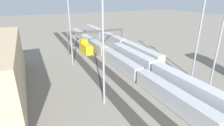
{
  "coord_description": "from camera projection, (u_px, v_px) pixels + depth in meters",
  "views": [
    {
      "loc": [
        -48.85,
        25.97,
        22.41
      ],
      "look_at": [
        -1.68,
        3.42,
        2.5
      ],
      "focal_mm": 28.34,
      "sensor_mm": 36.0,
      "label": 1
    }
  ],
  "objects": [
    {
      "name": "track_bed_4",
      "position": [
        91.0,
        72.0,
        55.58
      ],
      "size": [
        140.0,
        2.8,
        0.12
      ],
      "primitive_type": "cube",
      "color": "#3D3833",
      "rests_on": "ground_plane"
    },
    {
      "name": "light_mast_2",
      "position": [
        223.0,
        22.0,
        39.0
      ],
      "size": [
        2.8,
        0.7,
        26.52
      ],
      "color": "#9EA0A5",
      "rests_on": "ground_plane"
    },
    {
      "name": "light_mast_3",
      "position": [
        103.0,
        35.0,
        33.75
      ],
      "size": [
        2.8,
        0.7,
        23.65
      ],
      "color": "#9EA0A5",
      "rests_on": "ground_plane"
    },
    {
      "name": "train_on_track_0",
      "position": [
        112.0,
        40.0,
        85.11
      ],
      "size": [
        71.4,
        3.0,
        5.0
      ],
      "color": "silver",
      "rests_on": "ground_plane"
    },
    {
      "name": "ground_plane",
      "position": [
        119.0,
        67.0,
        59.63
      ],
      "size": [
        400.0,
        400.0,
        0.0
      ],
      "primitive_type": "plane",
      "color": "gray"
    },
    {
      "name": "track_bed_0",
      "position": [
        144.0,
        62.0,
        63.64
      ],
      "size": [
        140.0,
        2.8,
        0.12
      ],
      "primitive_type": "cube",
      "color": "#3D3833",
      "rests_on": "ground_plane"
    },
    {
      "name": "track_bed_2",
      "position": [
        119.0,
        67.0,
        59.61
      ],
      "size": [
        140.0,
        2.8,
        0.12
      ],
      "primitive_type": "cube",
      "color": "#3D3833",
      "rests_on": "ground_plane"
    },
    {
      "name": "light_mast_1",
      "position": [
        69.0,
        15.0,
        55.39
      ],
      "size": [
        2.8,
        0.7,
        26.09
      ],
      "color": "#9EA0A5",
      "rests_on": "ground_plane"
    },
    {
      "name": "train_on_track_2",
      "position": [
        120.0,
        62.0,
        58.57
      ],
      "size": [
        119.8,
        3.0,
        3.8
      ],
      "color": "#B7BABF",
      "rests_on": "ground_plane"
    },
    {
      "name": "signal_gantry",
      "position": [
        96.0,
        34.0,
        74.4
      ],
      "size": [
        0.7,
        25.0,
        8.8
      ],
      "color": "#4C4742",
      "rests_on": "ground_plane"
    },
    {
      "name": "track_bed_1",
      "position": [
        132.0,
        64.0,
        61.62
      ],
      "size": [
        140.0,
        2.8,
        0.12
      ],
      "primitive_type": "cube",
      "color": "#4C443D",
      "rests_on": "ground_plane"
    },
    {
      "name": "train_on_track_3",
      "position": [
        86.0,
        47.0,
        74.22
      ],
      "size": [
        10.0,
        3.0,
        5.0
      ],
      "color": "gold",
      "rests_on": "ground_plane"
    },
    {
      "name": "train_on_track_1",
      "position": [
        188.0,
        89.0,
        40.26
      ],
      "size": [
        71.4,
        3.0,
        5.0
      ],
      "color": "silver",
      "rests_on": "ground_plane"
    },
    {
      "name": "track_bed_3",
      "position": [
        105.0,
        69.0,
        57.59
      ],
      "size": [
        140.0,
        2.8,
        0.12
      ],
      "primitive_type": "cube",
      "color": "#3D3833",
      "rests_on": "ground_plane"
    },
    {
      "name": "light_mast_0",
      "position": [
        203.0,
        11.0,
        42.21
      ],
      "size": [
        2.8,
        0.7,
        30.5
      ],
      "color": "#9EA0A5",
      "rests_on": "ground_plane"
    }
  ]
}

